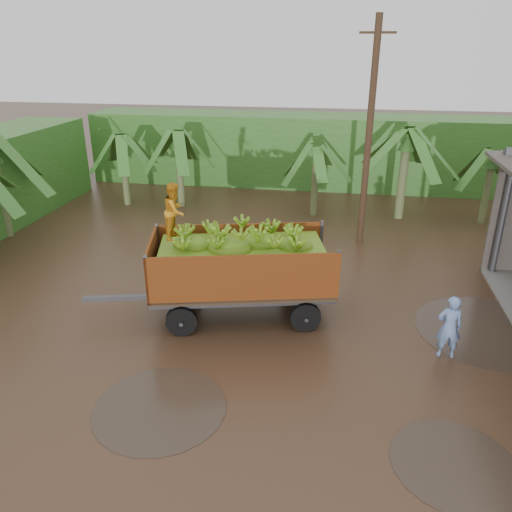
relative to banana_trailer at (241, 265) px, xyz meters
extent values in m
plane|color=black|center=(2.31, -1.71, -1.46)|extent=(100.00, 100.00, 0.00)
cube|color=#2D661E|center=(0.31, 14.29, 0.34)|extent=(22.00, 3.00, 3.60)
cube|color=#47474C|center=(-3.25, -0.78, -0.87)|extent=(1.90, 0.58, 0.13)
imported|color=orange|center=(-1.66, -0.27, 1.53)|extent=(0.57, 0.73, 1.49)
imported|color=#657FB8|center=(5.27, -1.22, -0.65)|extent=(0.61, 0.42, 1.62)
cylinder|color=#47301E|center=(3.38, 6.16, 2.48)|extent=(0.24, 0.24, 7.89)
cube|color=#47301E|center=(3.38, 6.16, 5.84)|extent=(1.20, 0.08, 0.08)
camera|label=1|loc=(2.49, -12.01, 5.53)|focal=35.00mm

